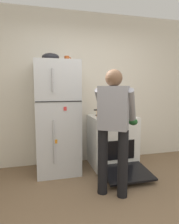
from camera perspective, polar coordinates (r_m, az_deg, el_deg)
name	(u,v)px	position (r m, az deg, el deg)	size (l,w,h in m)	color
kitchen_wall_back	(81,89)	(3.68, -2.48, 6.61)	(6.00, 0.10, 2.70)	silver
refrigerator	(57,118)	(3.27, -9.29, -1.59)	(0.68, 0.72, 1.79)	silver
stove_range	(112,141)	(3.57, 6.58, -8.38)	(0.76, 1.20, 0.89)	white
person_cook	(114,122)	(2.51, 6.95, -2.83)	(0.64, 0.68, 1.60)	black
red_pot	(105,112)	(3.38, 4.38, -0.14)	(0.37, 0.27, 0.14)	orange
coffee_mug	(67,59)	(3.33, -6.48, 14.87)	(0.11, 0.08, 0.10)	#B24C1E
mixing_bowl	(51,57)	(3.26, -11.09, 15.19)	(0.27, 0.27, 0.12)	black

